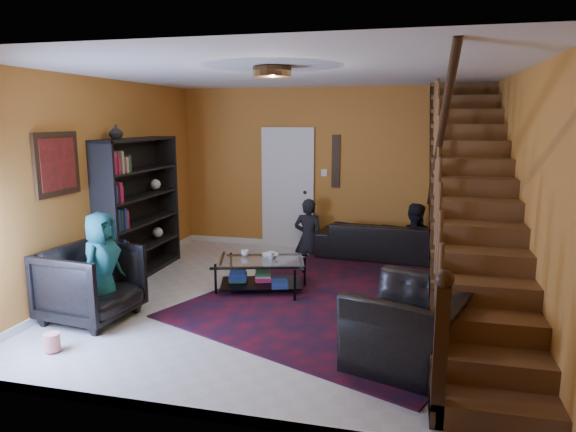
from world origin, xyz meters
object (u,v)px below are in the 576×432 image
sofa (382,240)px  armchair_left (91,284)px  coffee_table (261,273)px  bookshelf (140,210)px  armchair_right (412,326)px

sofa → armchair_left: size_ratio=2.22×
sofa → armchair_left: armchair_left is taller
armchair_left → coffee_table: 2.13m
bookshelf → coffee_table: (1.95, -0.36, -0.72)m
armchair_right → coffee_table: armchair_right is taller
bookshelf → coffee_table: bearing=-10.4°
coffee_table → bookshelf: bearing=169.6°
armchair_right → sofa: bearing=-153.6°
armchair_right → bookshelf: bearing=-98.5°
bookshelf → armchair_right: 4.43m
bookshelf → armchair_left: size_ratio=2.15×
sofa → armchair_left: 4.62m
armchair_left → coffee_table: armchair_left is taller
bookshelf → sofa: (3.40, 1.70, -0.66)m
armchair_right → coffee_table: 2.56m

